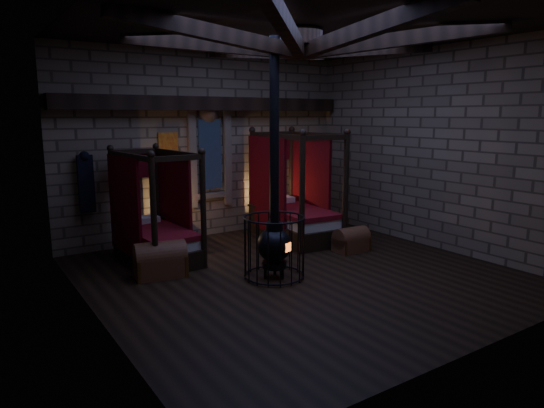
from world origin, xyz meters
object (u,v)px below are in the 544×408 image
trunk_left (160,261)px  trunk_right (351,240)px  bed_left (156,234)px  bed_right (294,213)px  stove (274,242)px

trunk_left → trunk_right: 3.95m
trunk_left → trunk_right: size_ratio=1.32×
bed_left → bed_right: bed_right is taller
bed_left → stove: bearing=-62.5°
stove → trunk_left: bearing=122.6°
bed_left → trunk_left: (-0.29, -1.00, -0.24)m
bed_right → trunk_right: 1.64m
bed_right → bed_left: bearing=-177.6°
bed_right → trunk_left: 3.67m
bed_left → trunk_right: bearing=-29.1°
bed_right → trunk_right: bearing=-73.2°
bed_right → trunk_right: size_ratio=3.34×
trunk_right → trunk_left: bearing=172.3°
bed_left → trunk_left: size_ratio=2.22×
trunk_right → bed_right: bearing=104.5°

